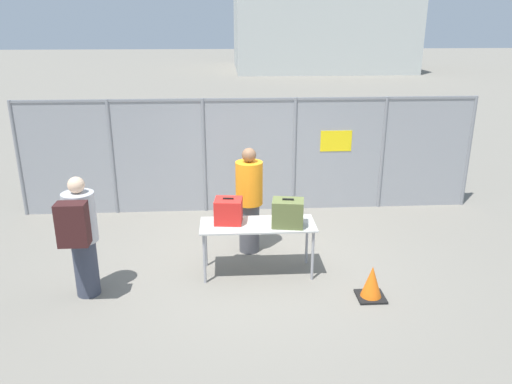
{
  "coord_description": "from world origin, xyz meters",
  "views": [
    {
      "loc": [
        -0.46,
        -6.76,
        3.53
      ],
      "look_at": [
        -0.01,
        0.41,
        1.05
      ],
      "focal_mm": 35.0,
      "sensor_mm": 36.0,
      "label": 1
    }
  ],
  "objects_px": {
    "traveler_hooded": "(81,234)",
    "utility_trailer": "(344,164)",
    "inspection_table": "(258,228)",
    "traffic_cone": "(372,284)",
    "security_worker_near": "(249,199)",
    "suitcase_red": "(228,211)",
    "suitcase_olive": "(288,213)"
  },
  "relations": [
    {
      "from": "inspection_table",
      "to": "traffic_cone",
      "type": "bearing_deg",
      "value": -28.74
    },
    {
      "from": "inspection_table",
      "to": "utility_trailer",
      "type": "xyz_separation_m",
      "value": [
        2.29,
        4.36,
        -0.33
      ]
    },
    {
      "from": "inspection_table",
      "to": "security_worker_near",
      "type": "height_order",
      "value": "security_worker_near"
    },
    {
      "from": "suitcase_red",
      "to": "traffic_cone",
      "type": "distance_m",
      "value": 2.21
    },
    {
      "from": "suitcase_red",
      "to": "inspection_table",
      "type": "bearing_deg",
      "value": -11.28
    },
    {
      "from": "security_worker_near",
      "to": "suitcase_red",
      "type": "bearing_deg",
      "value": 72.54
    },
    {
      "from": "suitcase_olive",
      "to": "security_worker_near",
      "type": "distance_m",
      "value": 0.99
    },
    {
      "from": "suitcase_red",
      "to": "suitcase_olive",
      "type": "bearing_deg",
      "value": -11.97
    },
    {
      "from": "suitcase_olive",
      "to": "traffic_cone",
      "type": "height_order",
      "value": "suitcase_olive"
    },
    {
      "from": "traveler_hooded",
      "to": "security_worker_near",
      "type": "distance_m",
      "value": 2.58
    },
    {
      "from": "suitcase_olive",
      "to": "traffic_cone",
      "type": "distance_m",
      "value": 1.48
    },
    {
      "from": "inspection_table",
      "to": "traveler_hooded",
      "type": "relative_size",
      "value": 0.99
    },
    {
      "from": "traveler_hooded",
      "to": "security_worker_near",
      "type": "bearing_deg",
      "value": 14.33
    },
    {
      "from": "suitcase_red",
      "to": "suitcase_olive",
      "type": "height_order",
      "value": "suitcase_olive"
    },
    {
      "from": "suitcase_red",
      "to": "security_worker_near",
      "type": "bearing_deg",
      "value": 63.68
    },
    {
      "from": "inspection_table",
      "to": "traveler_hooded",
      "type": "distance_m",
      "value": 2.4
    },
    {
      "from": "suitcase_olive",
      "to": "utility_trailer",
      "type": "height_order",
      "value": "suitcase_olive"
    },
    {
      "from": "inspection_table",
      "to": "suitcase_olive",
      "type": "height_order",
      "value": "suitcase_olive"
    },
    {
      "from": "traveler_hooded",
      "to": "inspection_table",
      "type": "bearing_deg",
      "value": -2.59
    },
    {
      "from": "security_worker_near",
      "to": "inspection_table",
      "type": "bearing_deg",
      "value": 105.21
    },
    {
      "from": "suitcase_red",
      "to": "traffic_cone",
      "type": "relative_size",
      "value": 0.9
    },
    {
      "from": "traffic_cone",
      "to": "security_worker_near",
      "type": "bearing_deg",
      "value": 134.92
    },
    {
      "from": "security_worker_near",
      "to": "utility_trailer",
      "type": "relative_size",
      "value": 0.43
    },
    {
      "from": "traffic_cone",
      "to": "utility_trailer",
      "type": "bearing_deg",
      "value": 80.93
    },
    {
      "from": "traveler_hooded",
      "to": "security_worker_near",
      "type": "height_order",
      "value": "security_worker_near"
    },
    {
      "from": "suitcase_olive",
      "to": "traveler_hooded",
      "type": "height_order",
      "value": "traveler_hooded"
    },
    {
      "from": "traveler_hooded",
      "to": "utility_trailer",
      "type": "bearing_deg",
      "value": 31.53
    },
    {
      "from": "inspection_table",
      "to": "utility_trailer",
      "type": "height_order",
      "value": "inspection_table"
    },
    {
      "from": "inspection_table",
      "to": "traveler_hooded",
      "type": "bearing_deg",
      "value": -167.66
    },
    {
      "from": "suitcase_olive",
      "to": "security_worker_near",
      "type": "height_order",
      "value": "security_worker_near"
    },
    {
      "from": "suitcase_olive",
      "to": "traveler_hooded",
      "type": "bearing_deg",
      "value": -171.38
    },
    {
      "from": "inspection_table",
      "to": "suitcase_red",
      "type": "height_order",
      "value": "suitcase_red"
    }
  ]
}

